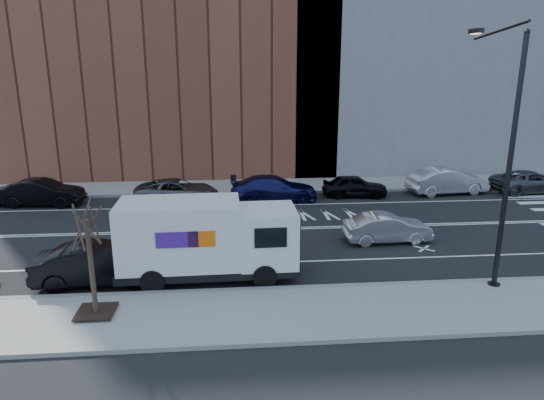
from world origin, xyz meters
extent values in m
plane|color=black|center=(0.00, 0.00, 0.00)|extent=(120.00, 120.00, 0.00)
cube|color=gray|center=(0.00, -8.80, 0.07)|extent=(44.00, 3.60, 0.15)
cube|color=gray|center=(0.00, 8.80, 0.07)|extent=(44.00, 3.60, 0.15)
cube|color=gray|center=(0.00, -7.00, 0.08)|extent=(44.00, 0.25, 0.17)
cube|color=gray|center=(0.00, 7.00, 0.08)|extent=(44.00, 0.25, 0.17)
cube|color=brown|center=(-8.00, 15.60, 11.00)|extent=(26.00, 10.00, 22.00)
cylinder|color=black|center=(7.00, -7.40, 4.50)|extent=(0.18, 0.18, 9.00)
cylinder|color=black|center=(7.00, -7.40, 0.10)|extent=(0.44, 0.44, 0.20)
sphere|color=black|center=(7.00, -7.40, 8.95)|extent=(0.20, 0.20, 0.20)
cylinder|color=black|center=(7.00, -5.70, 9.10)|extent=(0.11, 3.49, 0.48)
cube|color=black|center=(7.00, -4.00, 9.20)|extent=(0.25, 0.80, 0.18)
cube|color=#FFF2CC|center=(7.00, -4.00, 9.10)|extent=(0.18, 0.55, 0.03)
cube|color=black|center=(-7.00, -8.40, 0.23)|extent=(1.20, 1.20, 0.04)
cylinder|color=#382B1E|center=(-7.00, -8.40, 1.75)|extent=(0.16, 0.16, 3.20)
cylinder|color=#382B1E|center=(-6.75, -8.40, 3.15)|extent=(0.06, 0.80, 1.44)
cylinder|color=#382B1E|center=(-6.92, -8.16, 3.15)|extent=(0.81, 0.31, 1.19)
cylinder|color=#382B1E|center=(-7.20, -8.25, 3.15)|extent=(0.58, 0.76, 1.50)
cylinder|color=#382B1E|center=(-7.20, -8.55, 3.15)|extent=(0.47, 0.61, 1.37)
cylinder|color=#382B1E|center=(-6.92, -8.64, 3.15)|extent=(0.72, 0.29, 1.13)
cube|color=black|center=(-3.55, -5.60, 0.48)|extent=(6.64, 2.37, 0.32)
cube|color=white|center=(-1.20, -5.55, 1.65)|extent=(2.17, 2.33, 2.13)
cube|color=black|center=(-0.12, -5.53, 1.97)|extent=(0.10, 1.97, 1.01)
cube|color=black|center=(-1.18, -6.71, 1.97)|extent=(1.17, 0.07, 0.75)
cube|color=black|center=(-1.23, -4.39, 1.97)|extent=(1.17, 0.07, 0.75)
cube|color=black|center=(-0.16, -5.53, 0.59)|extent=(0.20, 2.13, 0.37)
cube|color=white|center=(-4.50, -5.62, 1.86)|extent=(4.52, 2.43, 2.45)
cube|color=#47198C|center=(-4.48, -6.81, 2.02)|extent=(1.49, 0.05, 0.59)
cube|color=orange|center=(-3.63, -6.79, 2.02)|extent=(0.96, 0.04, 0.59)
cube|color=#47198C|center=(-4.53, -4.43, 2.02)|extent=(1.49, 0.05, 0.59)
cube|color=orange|center=(-3.68, -4.41, 2.02)|extent=(0.96, 0.04, 0.59)
cylinder|color=black|center=(-1.40, -6.62, 0.45)|extent=(0.90, 0.32, 0.89)
cylinder|color=black|center=(-1.44, -4.49, 0.45)|extent=(0.90, 0.32, 0.89)
cylinder|color=black|center=(-5.44, -6.70, 0.45)|extent=(0.90, 0.32, 0.89)
cylinder|color=black|center=(-5.48, -4.57, 0.45)|extent=(0.90, 0.32, 0.89)
imported|color=black|center=(-13.60, 5.47, 0.77)|extent=(4.76, 1.98, 1.53)
imported|color=#4F5157|center=(-5.82, 5.56, 0.68)|extent=(5.03, 2.50, 1.37)
imported|color=#16184E|center=(0.00, 5.39, 0.76)|extent=(5.25, 2.18, 1.52)
imported|color=black|center=(5.12, 5.85, 0.68)|extent=(4.14, 1.97, 1.37)
imported|color=silver|center=(11.20, 6.09, 0.83)|extent=(5.21, 2.31, 1.66)
imported|color=#4B4D53|center=(16.80, 6.06, 0.69)|extent=(5.11, 2.63, 1.38)
imported|color=#B1B1B6|center=(4.61, -2.24, 0.66)|extent=(4.08, 1.60, 1.32)
imported|color=black|center=(-7.50, -5.78, 0.78)|extent=(4.76, 1.81, 1.55)
camera|label=1|loc=(-2.51, -22.98, 7.88)|focal=32.00mm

